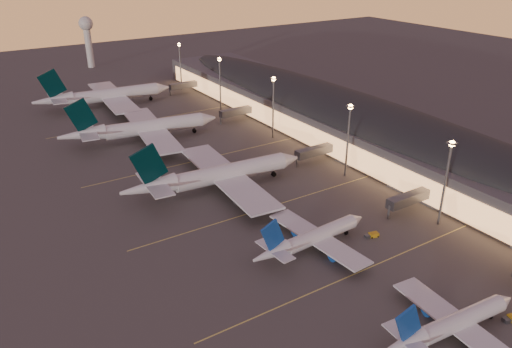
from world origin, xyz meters
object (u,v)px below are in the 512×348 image
object	(u,v)px
baggage_tug_a	(512,318)
airliner_narrow_south	(451,325)
airliner_wide_far	(105,96)
radar_tower	(87,33)
airliner_narrow_north	(312,238)
airliner_wide_near	(216,175)
airliner_wide_mid	(142,128)
baggage_tug_c	(372,235)

from	to	relation	value
baggage_tug_a	airliner_narrow_south	bearing A→B (deg)	179.95
airliner_wide_far	radar_tower	world-z (taller)	radar_tower
airliner_narrow_north	airliner_wide_near	xyz separation A→B (m)	(-3.99, 45.06, 1.71)
baggage_tug_a	airliner_wide_near	bearing A→B (deg)	118.65
airliner_narrow_north	airliner_wide_mid	world-z (taller)	airliner_wide_mid
baggage_tug_c	airliner_wide_near	bearing A→B (deg)	127.46
airliner_narrow_north	baggage_tug_c	world-z (taller)	airliner_narrow_north
airliner_narrow_south	airliner_narrow_north	size ratio (longest dim) A/B	0.96
airliner_narrow_south	airliner_wide_far	world-z (taller)	airliner_wide_far
airliner_narrow_south	baggage_tug_c	distance (m)	39.82
airliner_wide_mid	airliner_wide_far	size ratio (longest dim) A/B	0.97
airliner_wide_mid	radar_tower	size ratio (longest dim) A/B	2.00
baggage_tug_a	radar_tower	bearing A→B (deg)	105.29
radar_tower	airliner_narrow_south	bearing A→B (deg)	-91.92
airliner_wide_mid	airliner_wide_far	bearing A→B (deg)	95.44
airliner_wide_mid	baggage_tug_c	bearing A→B (deg)	-68.58
radar_tower	baggage_tug_a	size ratio (longest dim) A/B	7.50
airliner_wide_far	radar_tower	xyz separation A→B (m)	(19.38, 92.92, 16.34)
airliner_wide_mid	airliner_wide_far	world-z (taller)	airliner_wide_far
airliner_wide_near	radar_tower	bearing A→B (deg)	89.54
airliner_wide_far	radar_tower	distance (m)	96.32
airliner_wide_mid	baggage_tug_a	size ratio (longest dim) A/B	15.00
airliner_wide_near	airliner_wide_mid	xyz separation A→B (m)	(-4.06, 56.73, 0.17)
airliner_narrow_south	airliner_wide_near	distance (m)	86.51
airliner_wide_mid	airliner_wide_far	xyz separation A→B (m)	(2.03, 55.87, 0.18)
baggage_tug_c	airliner_narrow_north	bearing A→B (deg)	-179.66
airliner_wide_near	airliner_narrow_south	bearing A→B (deg)	-80.61
airliner_wide_far	baggage_tug_a	xyz separation A→B (m)	(25.37, -202.75, -4.98)
airliner_narrow_north	baggage_tug_c	distance (m)	18.86
airliner_wide_far	baggage_tug_c	xyz separation A→B (m)	(24.18, -161.82, -5.00)
radar_tower	baggage_tug_c	size ratio (longest dim) A/B	7.71
airliner_narrow_south	airliner_wide_near	xyz separation A→B (m)	(-7.57, 86.16, 1.86)
airliner_narrow_south	baggage_tug_a	bearing A→B (deg)	-9.27
baggage_tug_a	baggage_tug_c	xyz separation A→B (m)	(-1.19, 40.93, -0.01)
airliner_narrow_south	radar_tower	world-z (taller)	radar_tower
airliner_narrow_south	baggage_tug_a	world-z (taller)	airliner_narrow_south
airliner_wide_far	baggage_tug_a	distance (m)	204.39
airliner_wide_far	baggage_tug_a	size ratio (longest dim) A/B	15.51
airliner_narrow_north	baggage_tug_a	distance (m)	49.15
baggage_tug_a	baggage_tug_c	size ratio (longest dim) A/B	1.03
airliner_narrow_south	airliner_narrow_north	bearing A→B (deg)	99.89
airliner_narrow_north	airliner_wide_far	distance (m)	157.79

